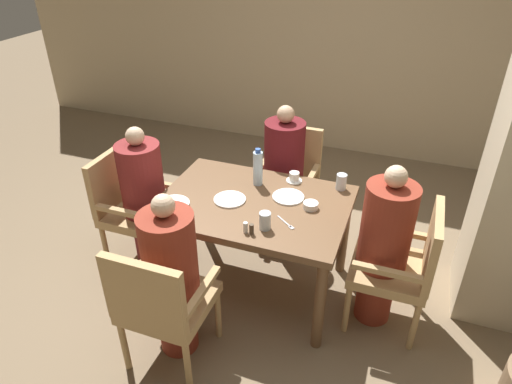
# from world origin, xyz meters

# --- Properties ---
(ground_plane) EXTENTS (16.00, 16.00, 0.00)m
(ground_plane) POSITION_xyz_m (0.00, 0.00, 0.00)
(ground_plane) COLOR #7A664C
(wall_back) EXTENTS (8.00, 0.06, 2.80)m
(wall_back) POSITION_xyz_m (0.00, 2.58, 1.40)
(wall_back) COLOR tan
(wall_back) RESTS_ON ground_plane
(dining_table) EXTENTS (1.27, 0.90, 0.74)m
(dining_table) POSITION_xyz_m (0.00, 0.00, 0.65)
(dining_table) COLOR brown
(dining_table) RESTS_ON ground_plane
(chair_left_side) EXTENTS (0.49, 0.49, 0.90)m
(chair_left_side) POSITION_xyz_m (-1.01, 0.00, 0.50)
(chair_left_side) COLOR tan
(chair_left_side) RESTS_ON ground_plane
(diner_in_left_chair) EXTENTS (0.32, 0.32, 1.15)m
(diner_in_left_chair) POSITION_xyz_m (-0.88, 0.00, 0.59)
(diner_in_left_chair) COLOR maroon
(diner_in_left_chair) RESTS_ON ground_plane
(chair_far_side) EXTENTS (0.49, 0.49, 0.90)m
(chair_far_side) POSITION_xyz_m (0.00, 0.83, 0.50)
(chair_far_side) COLOR tan
(chair_far_side) RESTS_ON ground_plane
(diner_in_far_chair) EXTENTS (0.32, 0.32, 1.18)m
(diner_in_far_chair) POSITION_xyz_m (-0.00, 0.69, 0.60)
(diner_in_far_chair) COLOR #5B1419
(diner_in_far_chair) RESTS_ON ground_plane
(chair_right_side) EXTENTS (0.49, 0.49, 0.90)m
(chair_right_side) POSITION_xyz_m (1.01, 0.00, 0.50)
(chair_right_side) COLOR tan
(chair_right_side) RESTS_ON ground_plane
(diner_in_right_chair) EXTENTS (0.32, 0.32, 1.17)m
(diner_in_right_chair) POSITION_xyz_m (0.88, 0.00, 0.60)
(diner_in_right_chair) COLOR maroon
(diner_in_right_chair) RESTS_ON ground_plane
(chair_near_corner) EXTENTS (0.49, 0.49, 0.90)m
(chair_near_corner) POSITION_xyz_m (-0.25, -0.83, 0.50)
(chair_near_corner) COLOR tan
(chair_near_corner) RESTS_ON ground_plane
(diner_in_near_chair) EXTENTS (0.32, 0.32, 1.14)m
(diner_in_near_chair) POSITION_xyz_m (-0.25, -0.69, 0.59)
(diner_in_near_chair) COLOR maroon
(diner_in_near_chair) RESTS_ON ground_plane
(plate_main_left) EXTENTS (0.22, 0.22, 0.01)m
(plate_main_left) POSITION_xyz_m (-0.49, -0.22, 0.75)
(plate_main_left) COLOR white
(plate_main_left) RESTS_ON dining_table
(plate_main_right) EXTENTS (0.22, 0.22, 0.01)m
(plate_main_right) POSITION_xyz_m (0.20, 0.13, 0.75)
(plate_main_right) COLOR white
(plate_main_right) RESTS_ON dining_table
(plate_dessert_center) EXTENTS (0.22, 0.22, 0.01)m
(plate_dessert_center) POSITION_xyz_m (-0.16, -0.04, 0.75)
(plate_dessert_center) COLOR white
(plate_dessert_center) RESTS_ON dining_table
(teacup_with_saucer) EXTENTS (0.12, 0.12, 0.07)m
(teacup_with_saucer) POSITION_xyz_m (0.18, 0.36, 0.77)
(teacup_with_saucer) COLOR white
(teacup_with_saucer) RESTS_ON dining_table
(bowl_small) EXTENTS (0.10, 0.10, 0.04)m
(bowl_small) POSITION_xyz_m (0.38, 0.05, 0.76)
(bowl_small) COLOR white
(bowl_small) RESTS_ON dining_table
(water_bottle) EXTENTS (0.07, 0.07, 0.28)m
(water_bottle) POSITION_xyz_m (-0.05, 0.23, 0.87)
(water_bottle) COLOR silver
(water_bottle) RESTS_ON dining_table
(glass_tall_near) EXTENTS (0.07, 0.07, 0.11)m
(glass_tall_near) POSITION_xyz_m (0.17, -0.26, 0.80)
(glass_tall_near) COLOR silver
(glass_tall_near) RESTS_ON dining_table
(glass_tall_mid) EXTENTS (0.07, 0.07, 0.11)m
(glass_tall_mid) POSITION_xyz_m (0.52, 0.37, 0.80)
(glass_tall_mid) COLOR silver
(glass_tall_mid) RESTS_ON dining_table
(salt_shaker) EXTENTS (0.03, 0.03, 0.07)m
(salt_shaker) POSITION_xyz_m (0.07, -0.34, 0.78)
(salt_shaker) COLOR white
(salt_shaker) RESTS_ON dining_table
(pepper_shaker) EXTENTS (0.03, 0.03, 0.07)m
(pepper_shaker) POSITION_xyz_m (0.11, -0.34, 0.77)
(pepper_shaker) COLOR #4C3D2D
(pepper_shaker) RESTS_ON dining_table
(fork_beside_plate) EXTENTS (0.14, 0.12, 0.00)m
(fork_beside_plate) POSITION_xyz_m (0.29, -0.17, 0.74)
(fork_beside_plate) COLOR silver
(fork_beside_plate) RESTS_ON dining_table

